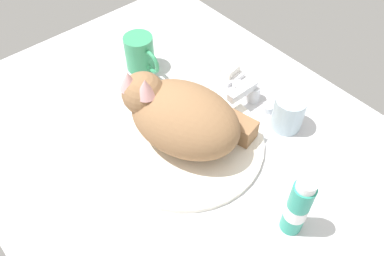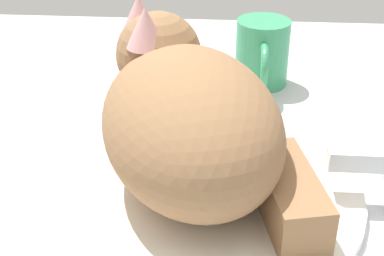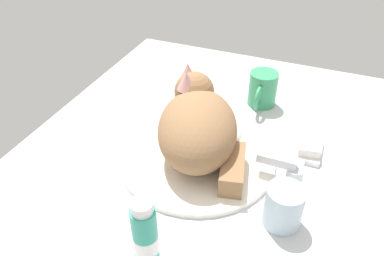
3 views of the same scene
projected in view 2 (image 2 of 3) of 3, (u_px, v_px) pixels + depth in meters
ground_plane at (191, 206)px, 58.48cm from camera, size 110.00×82.50×3.00cm
sink_basin at (191, 190)px, 57.45cm from camera, size 35.03×35.03×1.14cm
cat at (190, 117)px, 54.41cm from camera, size 28.54×24.91×16.87cm
coffee_mug at (262, 53)px, 78.56cm from camera, size 11.85×7.52×9.41cm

